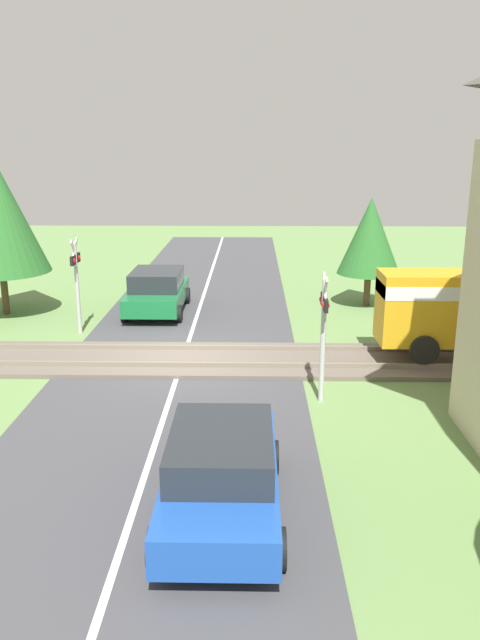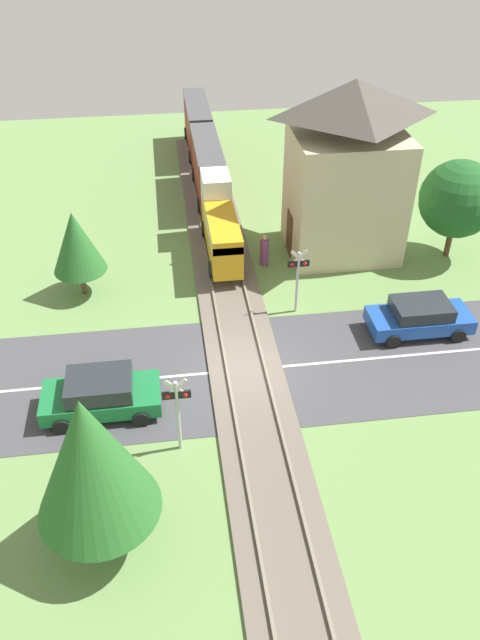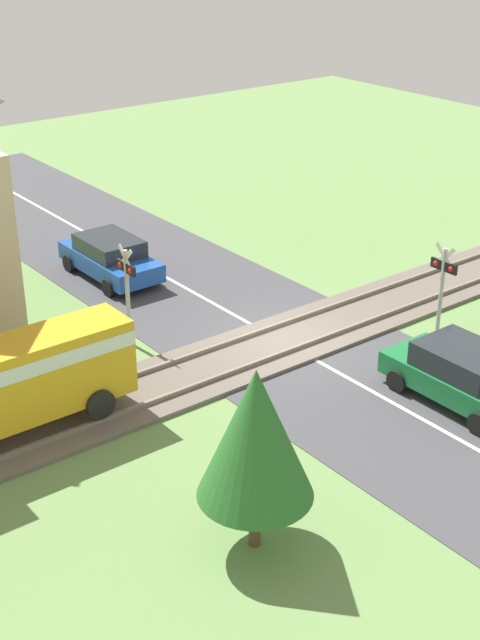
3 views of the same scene
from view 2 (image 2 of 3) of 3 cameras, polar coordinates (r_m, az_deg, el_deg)
name	(u,v)px [view 2 (image 2 of 3)]	position (r m, az deg, el deg)	size (l,w,h in m)	color
ground_plane	(246,370)	(23.67, 0.52, -4.61)	(60.00, 60.00, 0.00)	#66894C
road_surface	(246,370)	(23.67, 0.52, -4.59)	(48.00, 6.40, 0.02)	#424247
track_bed	(246,369)	(23.63, 0.52, -4.49)	(2.80, 48.00, 0.24)	#665B51
train	(207,164)	(35.78, -3.03, 14.02)	(1.58, 19.74, 3.18)	gold
car_near_crossing	(101,394)	(22.09, -12.61, -6.60)	(4.06, 2.02, 1.51)	#197038
car_far_side	(420,317)	(26.10, 16.11, 0.29)	(4.12, 1.93, 1.43)	#1E4CA8
crossing_signal_west_approach	(177,405)	(19.64, -5.75, -7.76)	(0.90, 0.18, 3.00)	#B7B7B7
crossing_signal_east_approach	(298,273)	(25.72, 5.32, 4.32)	(0.90, 0.18, 3.00)	#B7B7B7
station_building	(347,173)	(29.74, 9.73, 13.10)	(5.45, 4.67, 8.18)	#C6B793
pedestrian_by_station	(264,251)	(29.52, 2.24, 6.30)	(0.39, 0.39, 1.57)	#7F3D84
tree_by_station	(458,199)	(30.86, 19.34, 10.40)	(3.59, 3.59, 4.79)	brown
tree_roadside_hedge	(76,242)	(27.37, -14.76, 6.91)	(2.29, 2.29, 3.95)	brown
tree_beyond_track	(90,458)	(16.44, -13.53, -12.19)	(3.32, 3.32, 5.49)	brown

